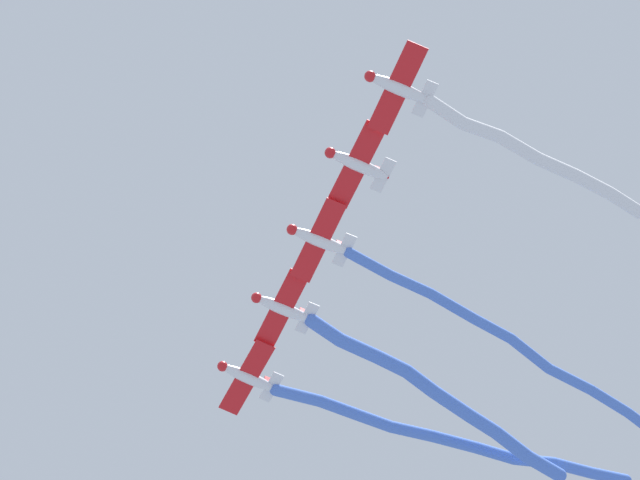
# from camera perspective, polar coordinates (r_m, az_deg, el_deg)

# --- Properties ---
(airplane_lead) EXTENTS (4.60, 6.03, 1.49)m
(airplane_lead) POSITION_cam_1_polar(r_m,az_deg,el_deg) (84.21, -3.32, -6.23)
(airplane_lead) COLOR white
(smoke_trail_lead) EXTENTS (26.69, 3.61, 2.31)m
(smoke_trail_lead) POSITION_cam_1_polar(r_m,az_deg,el_deg) (87.95, 6.14, -9.00)
(smoke_trail_lead) COLOR #4C75DB
(airplane_left_wing) EXTENTS (4.58, 6.03, 1.49)m
(airplane_left_wing) POSITION_cam_1_polar(r_m,az_deg,el_deg) (81.90, -1.73, -3.11)
(airplane_left_wing) COLOR white
(smoke_trail_left_wing) EXTENTS (19.74, 7.95, 2.77)m
(smoke_trail_left_wing) POSITION_cam_1_polar(r_m,az_deg,el_deg) (84.68, 5.38, -7.10)
(smoke_trail_left_wing) COLOR #4C75DB
(airplane_right_wing) EXTENTS (4.57, 6.03, 1.49)m
(airplane_right_wing) POSITION_cam_1_polar(r_m,az_deg,el_deg) (79.36, -0.07, -0.01)
(airplane_right_wing) COLOR white
(smoke_trail_right_wing) EXTENTS (30.03, 12.26, 2.74)m
(smoke_trail_right_wing) POSITION_cam_1_polar(r_m,az_deg,el_deg) (84.25, 10.48, -5.90)
(smoke_trail_right_wing) COLOR #4C75DB
(airplane_slot) EXTENTS (4.58, 6.03, 1.49)m
(airplane_slot) POSITION_cam_1_polar(r_m,az_deg,el_deg) (77.70, 1.69, 3.46)
(airplane_slot) COLOR white
(airplane_trail) EXTENTS (4.56, 6.03, 1.49)m
(airplane_trail) POSITION_cam_1_polar(r_m,az_deg,el_deg) (75.84, 3.56, 6.91)
(airplane_trail) COLOR white
(smoke_trail_trail) EXTENTS (15.13, 4.66, 1.82)m
(smoke_trail_trail) POSITION_cam_1_polar(r_m,az_deg,el_deg) (77.84, 9.79, 3.73)
(smoke_trail_trail) COLOR white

